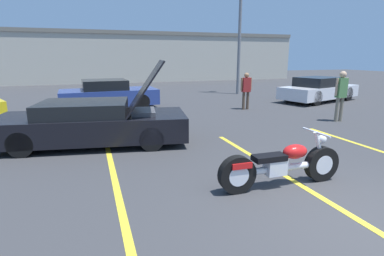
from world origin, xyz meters
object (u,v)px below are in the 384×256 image
parked_car_mid_row (109,95)px  spectator_by_show_car (341,92)px  motorcycle (281,165)px  parked_car_right_row (319,90)px  light_pole (241,22)px  spectator_near_motorcycle (246,88)px  show_car_hood_open (93,123)px

parked_car_mid_row → spectator_by_show_car: size_ratio=2.38×
motorcycle → parked_car_right_row: size_ratio=0.49×
light_pole → spectator_near_motorcycle: bearing=-114.5°
parked_car_right_row → spectator_near_motorcycle: spectator_near_motorcycle is taller
show_car_hood_open → spectator_by_show_car: size_ratio=2.85×
show_car_hood_open → parked_car_right_row: (11.11, 4.42, 0.02)m
parked_car_mid_row → parked_car_right_row: bearing=-9.8°
parked_car_right_row → spectator_near_motorcycle: 4.84m
parked_car_mid_row → parked_car_right_row: parked_car_mid_row is taller
motorcycle → spectator_near_motorcycle: spectator_near_motorcycle is taller
motorcycle → spectator_near_motorcycle: (3.31, 7.31, 0.54)m
spectator_near_motorcycle → spectator_by_show_car: (1.92, -3.29, 0.12)m
show_car_hood_open → spectator_by_show_car: 8.31m
light_pole → show_car_hood_open: size_ratio=1.53×
light_pole → parked_car_right_row: light_pole is taller
parked_car_mid_row → spectator_near_motorcycle: bearing=-24.4°
light_pole → show_car_hood_open: bearing=-135.5°
light_pole → show_car_hood_open: light_pole is taller
show_car_hood_open → parked_car_right_row: bearing=31.1°
parked_car_mid_row → parked_car_right_row: size_ratio=0.86×
show_car_hood_open → spectator_near_motorcycle: (6.37, 3.46, 0.36)m
parked_car_right_row → motorcycle: bearing=-150.7°
spectator_near_motorcycle → motorcycle: bearing=-114.3°
show_car_hood_open → spectator_by_show_car: (8.29, 0.17, 0.49)m
parked_car_mid_row → show_car_hood_open: bearing=-100.3°
spectator_near_motorcycle → spectator_by_show_car: 3.81m
parked_car_mid_row → spectator_near_motorcycle: (5.62, -2.23, 0.33)m
spectator_by_show_car → parked_car_right_row: bearing=56.5°
light_pole → spectator_near_motorcycle: light_pole is taller
show_car_hood_open → parked_car_mid_row: size_ratio=1.19×
motorcycle → parked_car_mid_row: 9.81m
light_pole → spectator_near_motorcycle: size_ratio=4.84×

